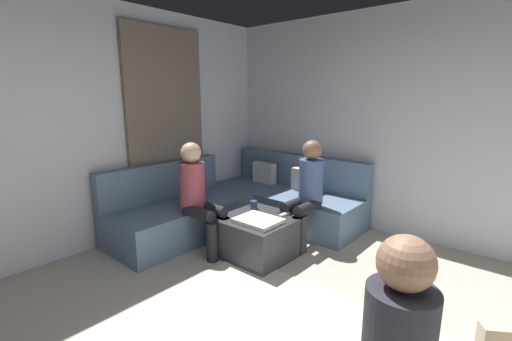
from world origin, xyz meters
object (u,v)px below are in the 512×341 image
(sectional_couch, at_px, (242,205))
(game_remote, at_px, (284,214))
(person_on_couch_side, at_px, (198,193))
(ottoman, at_px, (258,235))
(coffee_mug, at_px, (254,205))
(person_on_couch_back, at_px, (306,189))

(sectional_couch, bearing_deg, game_remote, -18.00)
(sectional_couch, bearing_deg, person_on_couch_side, -80.19)
(ottoman, height_order, person_on_couch_side, person_on_couch_side)
(coffee_mug, bearing_deg, person_on_couch_side, -122.59)
(ottoman, bearing_deg, game_remote, 50.71)
(sectional_couch, xyz_separation_m, person_on_couch_side, (0.15, -0.85, 0.38))
(ottoman, bearing_deg, coffee_mug, 140.71)
(person_on_couch_back, bearing_deg, sectional_couch, 3.35)
(sectional_couch, bearing_deg, ottoman, -35.76)
(coffee_mug, height_order, person_on_couch_side, person_on_couch_side)
(game_remote, distance_m, person_on_couch_side, 0.96)
(coffee_mug, height_order, game_remote, coffee_mug)
(ottoman, height_order, coffee_mug, coffee_mug)
(ottoman, xyz_separation_m, person_on_couch_side, (-0.56, -0.35, 0.45))
(sectional_couch, distance_m, ottoman, 0.87)
(game_remote, bearing_deg, ottoman, -129.29)
(person_on_couch_back, height_order, person_on_couch_side, same)
(game_remote, height_order, person_on_couch_side, person_on_couch_side)
(game_remote, xyz_separation_m, person_on_couch_back, (0.06, 0.34, 0.23))
(person_on_couch_back, relative_size, person_on_couch_side, 1.00)
(person_on_couch_back, distance_m, person_on_couch_side, 1.21)
(sectional_couch, xyz_separation_m, game_remote, (0.88, -0.29, 0.15))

